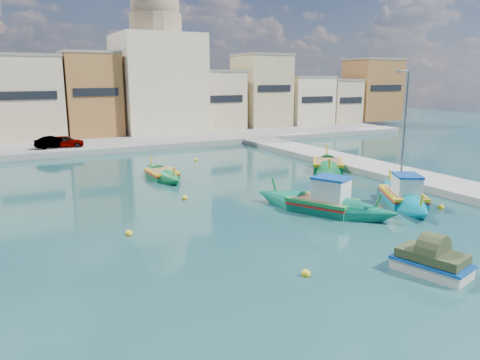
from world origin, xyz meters
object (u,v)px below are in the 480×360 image
object	(u,v)px
luzzu_blue_cabin	(323,205)
luzzu_cyan_mid	(328,167)
luzzu_turquoise_cabin	(403,197)
luzzu_green	(162,175)
tender_near	(432,263)
church_block	(157,69)
quay_street_lamp	(405,122)

from	to	relation	value
luzzu_blue_cabin	luzzu_cyan_mid	distance (m)	12.22
luzzu_turquoise_cabin	luzzu_cyan_mid	distance (m)	10.49
luzzu_green	tender_near	world-z (taller)	luzzu_green
church_block	luzzu_cyan_mid	world-z (taller)	church_block
luzzu_green	luzzu_turquoise_cabin	bearing A→B (deg)	-51.49
luzzu_turquoise_cabin	luzzu_green	xyz separation A→B (m)	(-10.78, 13.55, -0.11)
church_block	luzzu_blue_cabin	bearing A→B (deg)	-94.12
luzzu_turquoise_cabin	luzzu_cyan_mid	bearing A→B (deg)	77.58
luzzu_turquoise_cabin	luzzu_blue_cabin	bearing A→B (deg)	171.82
quay_street_lamp	luzzu_cyan_mid	bearing A→B (deg)	113.98
luzzu_blue_cabin	luzzu_green	distance (m)	13.82
luzzu_cyan_mid	luzzu_green	size ratio (longest dim) A/B	1.27
luzzu_turquoise_cabin	tender_near	xyz separation A→B (m)	(-6.97, -8.05, 0.09)
quay_street_lamp	luzzu_cyan_mid	distance (m)	7.25
church_block	tender_near	size ratio (longest dim) A/B	6.02
quay_street_lamp	tender_near	xyz separation A→B (m)	(-11.67, -12.80, -3.90)
luzzu_turquoise_cabin	tender_near	size ratio (longest dim) A/B	2.75
luzzu_turquoise_cabin	luzzu_green	size ratio (longest dim) A/B	1.24
church_block	luzzu_blue_cabin	world-z (taller)	church_block
luzzu_blue_cabin	luzzu_green	bearing A→B (deg)	112.56
luzzu_cyan_mid	tender_near	world-z (taller)	luzzu_cyan_mid
church_block	luzzu_turquoise_cabin	xyz separation A→B (m)	(2.74, -38.75, -8.06)
church_block	luzzu_cyan_mid	bearing A→B (deg)	-80.05
luzzu_turquoise_cabin	luzzu_green	bearing A→B (deg)	128.51
luzzu_blue_cabin	quay_street_lamp	bearing A→B (deg)	21.28
luzzu_blue_cabin	church_block	bearing A→B (deg)	85.88
church_block	quay_street_lamp	world-z (taller)	church_block
tender_near	luzzu_cyan_mid	bearing A→B (deg)	63.24
church_block	luzzu_green	xyz separation A→B (m)	(-8.04, -25.20, -8.17)
tender_near	quay_street_lamp	bearing A→B (deg)	47.65
church_block	luzzu_green	distance (m)	27.69
church_block	luzzu_cyan_mid	xyz separation A→B (m)	(5.00, -28.50, -8.11)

